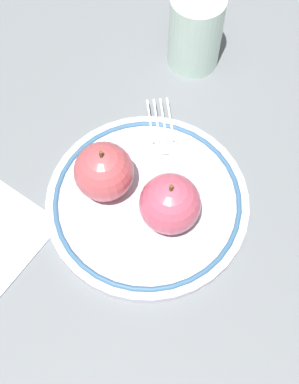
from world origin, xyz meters
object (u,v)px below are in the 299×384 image
object	(u,v)px
apple_red_whole	(104,172)
fork	(167,165)
apple_second_whole	(170,204)
drinking_glass	(195,31)
plate	(150,203)

from	to	relation	value
apple_red_whole	fork	world-z (taller)	apple_red_whole
apple_second_whole	fork	xyz separation A→B (m)	(-0.05, -0.03, -0.03)
apple_red_whole	drinking_glass	xyz separation A→B (m)	(-0.22, -0.01, 0.00)
plate	apple_red_whole	distance (m)	0.06
apple_second_whole	drinking_glass	world-z (taller)	drinking_glass
plate	apple_red_whole	xyz separation A→B (m)	(0.01, -0.05, 0.04)
plate	apple_second_whole	size ratio (longest dim) A/B	3.11
apple_red_whole	fork	xyz separation A→B (m)	(-0.06, 0.05, -0.03)
apple_second_whole	apple_red_whole	bearing A→B (deg)	-87.83
apple_red_whole	apple_second_whole	bearing A→B (deg)	92.17
plate	drinking_glass	size ratio (longest dim) A/B	2.20
apple_red_whole	drinking_glass	size ratio (longest dim) A/B	0.71
fork	drinking_glass	distance (m)	0.17
plate	apple_red_whole	bearing A→B (deg)	-79.51
plate	apple_second_whole	bearing A→B (deg)	77.22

